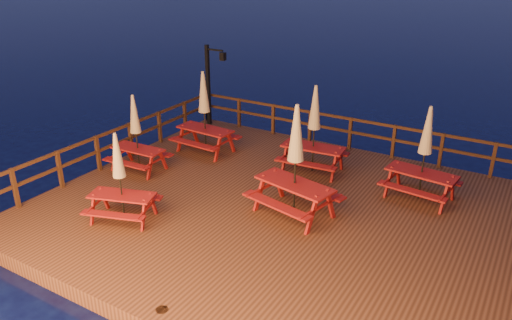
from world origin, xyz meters
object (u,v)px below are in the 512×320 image
Objects in this scene: lamp_post at (211,78)px; picnic_table_0 at (314,128)px; picnic_table_1 at (120,176)px; picnic_table_2 at (295,159)px.

lamp_post reaches higher than picnic_table_0.
picnic_table_1 is (2.35, -7.04, -0.61)m from lamp_post.
lamp_post is at bearing 153.89° from picnic_table_0.
picnic_table_0 is at bearing 117.86° from picnic_table_2.
picnic_table_2 is (3.48, 2.41, 0.32)m from picnic_table_1.
picnic_table_0 is at bearing 42.81° from picnic_table_1.
picnic_table_0 is at bearing -21.11° from lamp_post.
lamp_post is 1.13× the size of picnic_table_0.
picnic_table_1 is 4.25m from picnic_table_2.
lamp_post is 1.04× the size of picnic_table_2.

